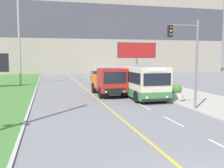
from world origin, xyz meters
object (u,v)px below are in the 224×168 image
traffic_light_mast (189,53)px  dump_truck (110,82)px  billboard_large (137,51)px  planter_round_far (124,78)px  utility_pole_far (19,40)px  planter_round_third (136,81)px  car_distant (97,76)px  planter_round_second (151,86)px  planter_round_near (176,92)px  city_bus (144,82)px

traffic_light_mast → dump_truck: bearing=116.2°
billboard_large → planter_round_far: (-3.10, -3.11, -4.02)m
utility_pole_far → planter_round_third: size_ratio=10.28×
car_distant → dump_truck: bearing=-96.9°
utility_pole_far → planter_round_third: (14.48, -3.68, -5.36)m
planter_round_second → traffic_light_mast: bearing=-98.6°
car_distant → planter_round_second: car_distant is taller
car_distant → planter_round_far: bearing=-54.4°
billboard_large → planter_round_third: 9.92m
car_distant → planter_round_third: car_distant is taller
planter_round_second → planter_round_third: planter_round_second is taller
planter_round_near → planter_round_second: size_ratio=1.03×
traffic_light_mast → planter_round_third: bearing=84.1°
utility_pole_far → planter_round_near: (14.56, -14.49, -5.31)m
dump_truck → planter_round_second: size_ratio=5.24×
traffic_light_mast → planter_round_far: size_ratio=5.03×
billboard_large → planter_round_second: (-3.15, -13.92, -4.03)m
utility_pole_far → billboard_large: 18.27m
billboard_large → planter_round_far: size_ratio=5.25×
car_distant → planter_round_far: car_distant is taller
planter_round_near → planter_round_second: planter_round_near is taller
planter_round_near → dump_truck: bearing=153.5°
dump_truck → traffic_light_mast: size_ratio=1.03×
utility_pole_far → planter_round_near: utility_pole_far is taller
planter_round_second → planter_round_far: bearing=89.7°
car_distant → traffic_light_mast: traffic_light_mast is taller
billboard_large → planter_round_far: 5.95m
billboard_large → planter_round_far: billboard_large is taller
planter_round_third → planter_round_far: 5.41m
traffic_light_mast → planter_round_third: traffic_light_mast is taller
planter_round_third → planter_round_far: planter_round_far is taller
city_bus → billboard_large: size_ratio=0.87×
planter_round_third → traffic_light_mast: bearing=-95.9°
billboard_large → planter_round_near: size_ratio=5.13×
planter_round_far → utility_pole_far: bearing=-173.2°
city_bus → car_distant: (-0.34, 20.39, -0.82)m
planter_round_near → planter_round_third: (-0.08, 10.81, -0.05)m
utility_pole_far → planter_round_third: utility_pole_far is taller
dump_truck → billboard_large: 18.92m
planter_round_near → city_bus: bearing=174.2°
car_distant → utility_pole_far: size_ratio=0.37×
dump_truck → car_distant: size_ratio=1.50×
city_bus → utility_pole_far: utility_pole_far is taller
planter_round_third → planter_round_near: bearing=-89.6°
planter_round_third → planter_round_far: (-0.01, 5.41, 0.04)m
city_bus → planter_round_second: city_bus is taller
dump_truck → utility_pole_far: bearing=127.7°
car_distant → planter_round_far: size_ratio=3.47×
planter_round_third → dump_truck: bearing=-123.7°
utility_pole_far → planter_round_second: size_ratio=9.58×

